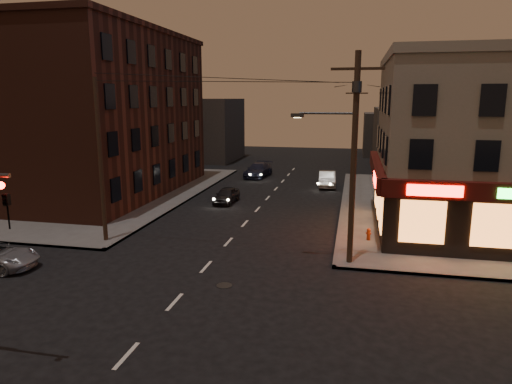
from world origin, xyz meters
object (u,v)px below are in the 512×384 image
(sedan_near, at_px, (227,195))
(sedan_far, at_px, (258,170))
(sedan_mid, at_px, (327,179))
(fire_hydrant, at_px, (369,234))

(sedan_near, xyz_separation_m, sedan_far, (-0.08, 12.31, 0.11))
(sedan_far, bearing_deg, sedan_mid, -21.62)
(sedan_mid, bearing_deg, fire_hydrant, -82.16)
(fire_hydrant, bearing_deg, sedan_far, 117.82)
(sedan_mid, relative_size, fire_hydrant, 6.20)
(sedan_near, xyz_separation_m, fire_hydrant, (10.62, -7.97, -0.08))
(sedan_near, height_order, sedan_far, sedan_far)
(sedan_near, height_order, sedan_mid, sedan_mid)
(sedan_far, bearing_deg, sedan_near, -83.75)
(sedan_near, distance_m, fire_hydrant, 13.28)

